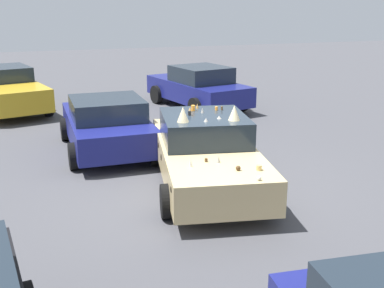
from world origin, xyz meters
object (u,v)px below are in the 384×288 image
(parked_sedan_behind_right, at_px, (6,90))
(parked_sedan_far_left, at_px, (107,124))
(parked_sedan_near_right, at_px, (198,87))
(art_car_decorated, at_px, (206,152))

(parked_sedan_behind_right, distance_m, parked_sedan_far_left, 6.14)
(parked_sedan_near_right, bearing_deg, art_car_decorated, 149.03)
(art_car_decorated, bearing_deg, parked_sedan_near_right, 172.16)
(parked_sedan_near_right, distance_m, parked_sedan_far_left, 5.58)
(art_car_decorated, xyz_separation_m, parked_sedan_far_left, (2.99, 1.48, -0.01))
(parked_sedan_behind_right, xyz_separation_m, parked_sedan_near_right, (-1.60, -6.29, -0.01))
(art_car_decorated, height_order, parked_sedan_far_left, art_car_decorated)
(parked_sedan_behind_right, height_order, parked_sedan_near_right, parked_sedan_behind_right)
(parked_sedan_far_left, bearing_deg, parked_sedan_behind_right, 23.86)
(art_car_decorated, height_order, parked_sedan_behind_right, art_car_decorated)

